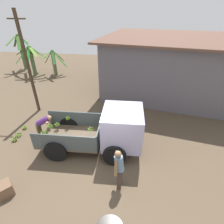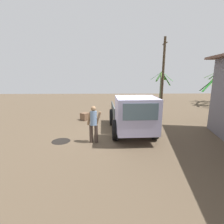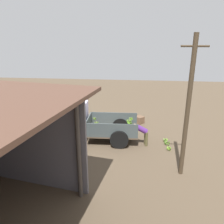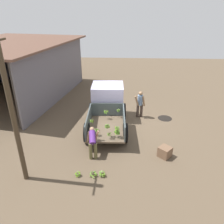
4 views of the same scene
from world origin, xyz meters
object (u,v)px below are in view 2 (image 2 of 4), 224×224
at_px(person_worker_loading, 133,109).
at_px(banana_bunch_on_ground_2, 135,113).
at_px(cargo_truck, 134,116).
at_px(person_foreground_visitor, 94,123).
at_px(banana_bunch_on_ground_1, 128,113).
at_px(utility_pole, 163,76).
at_px(banana_bunch_on_ground_0, 123,113).
at_px(wooden_crate_0, 85,116).

distance_m(person_worker_loading, banana_bunch_on_ground_2, 1.56).
height_order(cargo_truck, person_worker_loading, cargo_truck).
distance_m(person_foreground_visitor, banana_bunch_on_ground_2, 5.95).
distance_m(person_foreground_visitor, banana_bunch_on_ground_1, 5.68).
bearing_deg(banana_bunch_on_ground_2, person_foreground_visitor, -26.93).
bearing_deg(utility_pole, banana_bunch_on_ground_0, -84.76).
bearing_deg(cargo_truck, banana_bunch_on_ground_1, 175.14).
bearing_deg(person_foreground_visitor, banana_bunch_on_ground_1, -19.20).
distance_m(person_worker_loading, banana_bunch_on_ground_1, 1.49).
relative_size(utility_pole, banana_bunch_on_ground_2, 22.17).
xyz_separation_m(banana_bunch_on_ground_0, banana_bunch_on_ground_1, (-0.03, 0.35, 0.00)).
bearing_deg(utility_pole, banana_bunch_on_ground_2, -83.75).
bearing_deg(utility_pole, person_worker_loading, -56.22).
bearing_deg(utility_pole, cargo_truck, -29.00).
distance_m(banana_bunch_on_ground_0, wooden_crate_0, 2.96).
distance_m(utility_pole, banana_bunch_on_ground_2, 3.34).
height_order(person_foreground_visitor, banana_bunch_on_ground_1, person_foreground_visitor).
bearing_deg(banana_bunch_on_ground_0, banana_bunch_on_ground_1, 94.63).
distance_m(banana_bunch_on_ground_1, wooden_crate_0, 3.28).
relative_size(person_worker_loading, banana_bunch_on_ground_0, 4.40).
relative_size(cargo_truck, banana_bunch_on_ground_0, 16.46).
xyz_separation_m(cargo_truck, banana_bunch_on_ground_1, (-4.74, 0.22, -0.96)).
bearing_deg(banana_bunch_on_ground_1, person_foreground_visitor, -21.65).
distance_m(person_worker_loading, wooden_crate_0, 3.18).
distance_m(cargo_truck, banana_bunch_on_ground_2, 4.92).
bearing_deg(wooden_crate_0, banana_bunch_on_ground_1, 115.60).
bearing_deg(banana_bunch_on_ground_0, utility_pole, 95.24).
distance_m(cargo_truck, person_worker_loading, 3.43).
height_order(person_worker_loading, banana_bunch_on_ground_0, person_worker_loading).
distance_m(utility_pole, banana_bunch_on_ground_0, 3.97).
xyz_separation_m(person_foreground_visitor, banana_bunch_on_ground_0, (-5.20, 1.72, -0.79)).
bearing_deg(banana_bunch_on_ground_0, person_worker_loading, 21.92).
height_order(banana_bunch_on_ground_2, wooden_crate_0, wooden_crate_0).
xyz_separation_m(utility_pole, banana_bunch_on_ground_1, (0.24, -2.54, -2.70)).
xyz_separation_m(cargo_truck, utility_pole, (-4.97, 2.76, 1.74)).
distance_m(cargo_truck, utility_pole, 5.95).
bearing_deg(wooden_crate_0, utility_pole, 106.74).
bearing_deg(banana_bunch_on_ground_2, person_worker_loading, -16.89).
xyz_separation_m(cargo_truck, person_worker_loading, (-3.39, 0.39, -0.34)).
height_order(utility_pole, banana_bunch_on_ground_2, utility_pole).
bearing_deg(wooden_crate_0, banana_bunch_on_ground_0, 118.06).
bearing_deg(person_worker_loading, person_foreground_visitor, -40.08).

